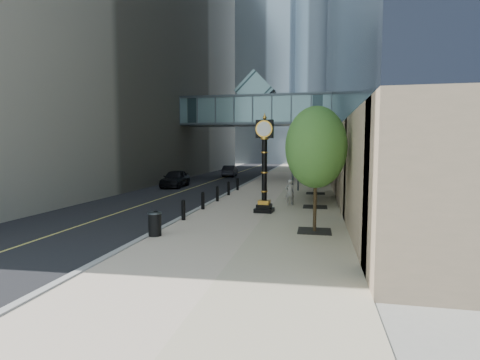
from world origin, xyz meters
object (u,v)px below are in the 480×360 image
car_near (175,178)px  street_clock (264,171)px  car_far (230,171)px  trash_bin (155,225)px  pedestrian (290,192)px

car_near → street_clock: bearing=-53.8°
car_near → car_far: (2.13, 12.55, -0.10)m
trash_bin → pedestrian: 10.21m
street_clock → pedestrian: bearing=70.4°
car_near → car_far: bearing=76.4°
trash_bin → car_near: (-6.06, 17.71, 0.27)m
trash_bin → car_far: 30.51m
trash_bin → car_far: (-3.93, 30.26, 0.17)m
pedestrian → car_near: bearing=-48.7°
street_clock → pedestrian: 3.30m
pedestrian → car_far: bearing=-77.6°
car_far → car_near: bearing=76.2°
street_clock → car_far: size_ratio=1.30×
car_near → pedestrian: bearing=-42.7°
car_near → car_far: 12.73m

